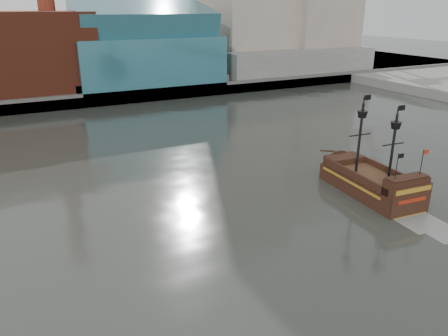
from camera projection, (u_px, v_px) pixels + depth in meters
ground at (315, 267)px, 31.84m from camera, size 400.00×400.00×0.00m
promenade_far at (82, 79)px, 108.25m from camera, size 220.00×60.00×2.00m
seawall at (110, 98)px, 83.53m from camera, size 220.00×1.00×2.60m
crane_a at (358, 2)px, 127.17m from camera, size 22.50×4.00×32.25m
crane_b at (358, 14)px, 140.85m from camera, size 19.10×4.00×26.25m
pirate_ship at (371, 185)px, 44.02m from camera, size 5.39×14.40×10.55m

